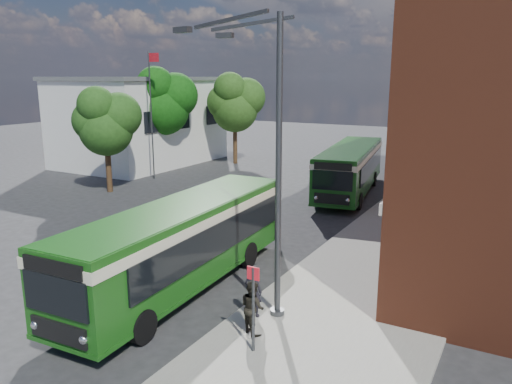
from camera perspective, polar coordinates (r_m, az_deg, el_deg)
The scene contains 14 objects.
ground at distance 20.03m, azimuth -8.45°, elevation -8.46°, with size 120.00×120.00×0.00m, color #29292B.
pavement at distance 24.21m, azimuth 17.13°, elevation -4.90°, with size 6.00×48.00×0.15m, color gray.
kerb_line at distance 24.98m, azimuth 10.27°, elevation -4.14°, with size 0.12×48.00×0.01m, color beige.
white_building at distance 44.18m, azimuth -12.99°, elevation 7.99°, with size 9.40×13.40×7.30m.
flagpole at distance 36.69m, azimuth -11.84°, elevation 9.08°, with size 0.95×0.10×9.00m.
street_lamp at distance 14.54m, azimuth 1.33°, elevation 3.14°, with size 2.96×2.38×9.00m.
bus_stop_sign at distance 13.34m, azimuth -0.32°, elevation -12.63°, with size 0.35×0.08×2.52m.
bus_front at distance 17.58m, azimuth -8.40°, elevation -5.19°, with size 3.10×11.34×3.02m.
bus_rear at distance 32.10m, azimuth 10.73°, elevation 3.01°, with size 4.34×11.65×3.02m.
pedestrian_a at distance 15.41m, azimuth -0.34°, elevation -11.31°, with size 0.57×0.38×1.57m, color black.
pedestrian_b at distance 14.47m, azimuth -0.42°, elevation -13.01°, with size 0.76×0.59×1.57m, color black.
tree_left at distance 33.05m, azimuth -16.82°, elevation 7.78°, with size 4.00×3.81×6.76m.
tree_mid at distance 39.73m, azimuth -10.59°, elevation 10.22°, with size 4.80×4.56×8.10m.
tree_right at distance 42.57m, azimuth -2.41°, elevation 10.22°, with size 4.56×4.33×7.69m.
Camera 1 is at (11.53, -14.66, 7.28)m, focal length 35.00 mm.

